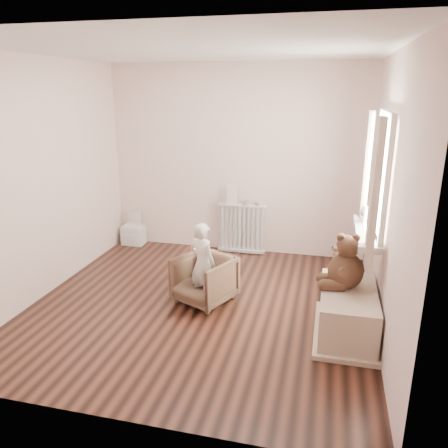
% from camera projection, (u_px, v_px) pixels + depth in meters
% --- Properties ---
extents(floor, '(3.60, 3.60, 0.01)m').
position_uv_depth(floor, '(201.00, 305.00, 4.76)').
color(floor, black).
rests_on(floor, ground).
extents(ceiling, '(3.60, 3.60, 0.01)m').
position_uv_depth(ceiling, '(196.00, 49.00, 3.99)').
color(ceiling, white).
rests_on(ceiling, ground).
extents(back_wall, '(3.60, 0.02, 2.60)m').
position_uv_depth(back_wall, '(237.00, 161.00, 6.04)').
color(back_wall, white).
rests_on(back_wall, ground).
extents(front_wall, '(3.60, 0.02, 2.60)m').
position_uv_depth(front_wall, '(115.00, 250.00, 2.70)').
color(front_wall, white).
rests_on(front_wall, ground).
extents(left_wall, '(0.02, 3.60, 2.60)m').
position_uv_depth(left_wall, '(42.00, 180.00, 4.78)').
color(left_wall, white).
rests_on(left_wall, ground).
extents(right_wall, '(0.02, 3.60, 2.60)m').
position_uv_depth(right_wall, '(388.00, 198.00, 3.96)').
color(right_wall, white).
rests_on(right_wall, ground).
extents(window, '(0.03, 0.90, 1.10)m').
position_uv_depth(window, '(382.00, 176.00, 4.21)').
color(window, white).
rests_on(window, right_wall).
extents(window_sill, '(0.22, 1.10, 0.06)m').
position_uv_depth(window_sill, '(367.00, 232.00, 4.40)').
color(window_sill, silver).
rests_on(window_sill, right_wall).
extents(curtain_left, '(0.06, 0.26, 1.30)m').
position_uv_depth(curtain_left, '(375.00, 195.00, 3.72)').
color(curtain_left, beige).
rests_on(curtain_left, right_wall).
extents(curtain_right, '(0.06, 0.26, 1.30)m').
position_uv_depth(curtain_right, '(366.00, 171.00, 4.78)').
color(curtain_right, beige).
rests_on(curtain_right, right_wall).
extents(radiator, '(0.67, 0.13, 0.71)m').
position_uv_depth(radiator, '(242.00, 226.00, 6.18)').
color(radiator, silver).
rests_on(radiator, floor).
extents(paper_doll, '(0.16, 0.01, 0.27)m').
position_uv_depth(paper_doll, '(232.00, 195.00, 6.07)').
color(paper_doll, beige).
rests_on(paper_doll, radiator).
extents(tin_a, '(0.10, 0.10, 0.06)m').
position_uv_depth(tin_a, '(246.00, 203.00, 6.06)').
color(tin_a, '#A59E8C').
rests_on(tin_a, radiator).
extents(tin_b, '(0.09, 0.09, 0.05)m').
position_uv_depth(tin_b, '(258.00, 204.00, 6.02)').
color(tin_b, '#A59E8C').
rests_on(tin_b, radiator).
extents(toy_vanity, '(0.33, 0.23, 0.51)m').
position_uv_depth(toy_vanity, '(133.00, 226.00, 6.56)').
color(toy_vanity, silver).
rests_on(toy_vanity, floor).
extents(armchair, '(0.75, 0.76, 0.52)m').
position_uv_depth(armchair, '(204.00, 279.00, 4.76)').
color(armchair, brown).
rests_on(armchair, floor).
extents(child, '(0.39, 0.33, 0.90)m').
position_uv_depth(child, '(203.00, 263.00, 4.66)').
color(child, white).
rests_on(child, armchair).
extents(toy_bench, '(0.51, 0.96, 0.45)m').
position_uv_depth(toy_bench, '(347.00, 315.00, 4.14)').
color(toy_bench, beige).
rests_on(toy_bench, floor).
extents(teddy_bear, '(0.47, 0.39, 0.53)m').
position_uv_depth(teddy_bear, '(346.00, 266.00, 4.08)').
color(teddy_bear, '#352014').
rests_on(teddy_bear, toy_bench).
extents(plush_cat, '(0.15, 0.24, 0.19)m').
position_uv_depth(plush_cat, '(365.00, 213.00, 4.62)').
color(plush_cat, slate).
rests_on(plush_cat, window_sill).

